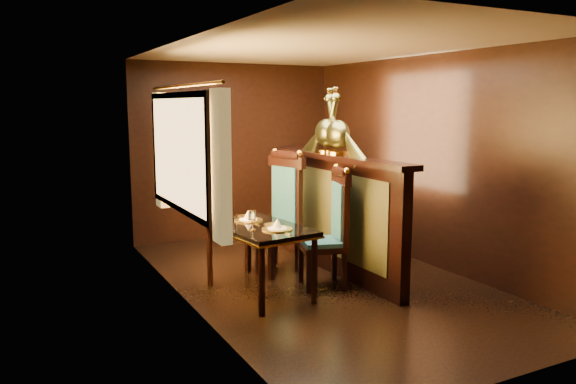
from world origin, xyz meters
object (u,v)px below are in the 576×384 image
dining_table (259,232)px  chair_left (333,224)px  peacock_right (327,120)px  peacock_left (338,121)px  chair_right (281,208)px

dining_table → chair_left: (0.81, -0.12, 0.03)m
dining_table → peacock_right: 1.64m
chair_left → peacock_right: (0.29, 0.64, 1.06)m
chair_left → peacock_left: (0.29, 0.40, 1.06)m
chair_left → peacock_left: 1.17m
chair_right → peacock_right: 1.14m
chair_left → chair_right: bearing=122.0°
peacock_left → peacock_right: 0.24m
chair_right → dining_table: bearing=-147.2°
dining_table → chair_left: chair_left is taller
chair_right → peacock_left: 1.19m
chair_left → chair_right: (-0.22, 0.78, 0.06)m
chair_left → peacock_right: bearing=81.7°
peacock_left → peacock_right: (0.00, 0.24, 0.01)m
dining_table → peacock_right: bearing=18.9°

